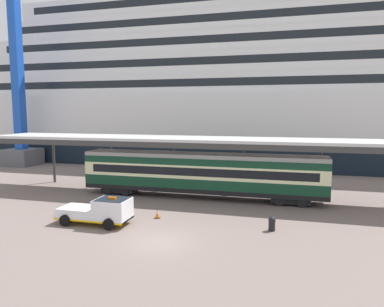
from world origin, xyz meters
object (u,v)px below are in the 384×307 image
Objects in this scene: cruise_ship at (344,89)px; train_carriage at (201,173)px; dockside_crane at (19,32)px; quay_bollard at (272,223)px; traffic_cone_near at (157,214)px; traffic_cone_mid at (98,205)px; service_truck at (101,210)px.

train_carriage is at bearing -117.51° from cruise_ship.
dockside_crane is 62.59× the size of quay_bollard.
quay_bollard is at bearing -4.62° from traffic_cone_near.
traffic_cone_mid is 14.03m from quay_bollard.
cruise_ship is at bearing 57.64° from traffic_cone_mid.
cruise_ship is 43.72m from traffic_cone_near.
cruise_ship reaches higher than train_carriage.
dockside_crane is at bearing -157.91° from cruise_ship.
service_truck is at bearing -171.84° from quay_bollard.
train_carriage is at bearing 131.30° from quay_bollard.
service_truck is 4.18m from traffic_cone_mid.
cruise_ship is at bearing 64.85° from traffic_cone_near.
service_truck is (-21.31, -40.61, -10.48)m from cruise_ship.
service_truck is at bearing -118.26° from train_carriage.
service_truck is 37.59m from dockside_crane.
service_truck reaches higher than quay_bollard.
quay_bollard is at bearing 8.16° from service_truck.
train_carriage is at bearing -23.20° from dockside_crane.
traffic_cone_mid is 0.72× the size of quay_bollard.
dockside_crane reaches higher than quay_bollard.
train_carriage is 9.47m from traffic_cone_mid.
quay_bollard is at bearing -48.70° from train_carriage.
dockside_crane is at bearing 156.80° from train_carriage.
cruise_ship is 25.13× the size of service_truck.
service_truck is at bearing -144.87° from traffic_cone_near.
traffic_cone_near is 38.93m from dockside_crane.
train_carriage is 4.24× the size of service_truck.
traffic_cone_mid is at bearing -122.36° from cruise_ship.
cruise_ship is 2.18× the size of dockside_crane.
service_truck is at bearing -117.68° from cruise_ship.
traffic_cone_near is at bearing -103.41° from train_carriage.
dockside_crane is (-27.95, 19.63, 18.68)m from traffic_cone_near.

